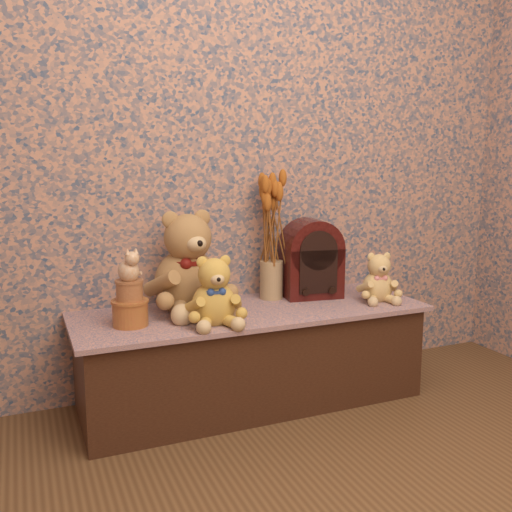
% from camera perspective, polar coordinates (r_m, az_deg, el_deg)
% --- Properties ---
extents(display_shelf, '(1.51, 0.54, 0.42)m').
position_cam_1_polar(display_shelf, '(2.53, -0.45, -9.93)').
color(display_shelf, '#3A4877').
rests_on(display_shelf, ground).
extents(teddy_large, '(0.42, 0.48, 0.46)m').
position_cam_1_polar(teddy_large, '(2.42, -6.99, -0.09)').
color(teddy_large, olive).
rests_on(teddy_large, display_shelf).
extents(teddy_medium, '(0.26, 0.30, 0.29)m').
position_cam_1_polar(teddy_medium, '(2.23, -4.26, -3.12)').
color(teddy_medium, '#B08431').
rests_on(teddy_medium, display_shelf).
extents(teddy_small, '(0.24, 0.27, 0.24)m').
position_cam_1_polar(teddy_small, '(2.64, 12.09, -1.84)').
color(teddy_small, tan).
rests_on(teddy_small, display_shelf).
extents(cathedral_radio, '(0.29, 0.22, 0.36)m').
position_cam_1_polar(cathedral_radio, '(2.66, 5.51, -0.19)').
color(cathedral_radio, '#330A09').
rests_on(cathedral_radio, display_shelf).
extents(ceramic_vase, '(0.13, 0.13, 0.18)m').
position_cam_1_polar(ceramic_vase, '(2.63, 1.53, -2.38)').
color(ceramic_vase, tan).
rests_on(ceramic_vase, display_shelf).
extents(dried_stalks, '(0.26, 0.26, 0.44)m').
position_cam_1_polar(dried_stalks, '(2.58, 1.57, 4.33)').
color(dried_stalks, '#AF581C').
rests_on(dried_stalks, ceramic_vase).
extents(biscuit_tin_lower, '(0.15, 0.15, 0.10)m').
position_cam_1_polar(biscuit_tin_lower, '(2.27, -12.46, -5.61)').
color(biscuit_tin_lower, gold).
rests_on(biscuit_tin_lower, display_shelf).
extents(biscuit_tin_upper, '(0.12, 0.12, 0.08)m').
position_cam_1_polar(biscuit_tin_upper, '(2.25, -12.54, -3.41)').
color(biscuit_tin_upper, tan).
rests_on(biscuit_tin_upper, biscuit_tin_lower).
extents(cat_figurine, '(0.12, 0.13, 0.13)m').
position_cam_1_polar(cat_figurine, '(2.23, -12.64, -0.76)').
color(cat_figurine, silver).
rests_on(cat_figurine, biscuit_tin_upper).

